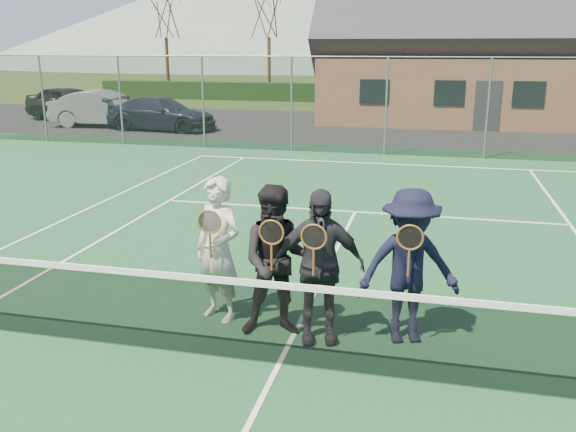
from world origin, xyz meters
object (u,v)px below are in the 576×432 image
player_b (278,261)px  player_d (409,267)px  car_c (162,114)px  tennis_net (279,320)px  player_a (218,250)px  clubhouse (498,30)px  car_b (105,109)px  car_a (69,103)px  player_c (318,266)px

player_b → player_d: same height
player_b → car_c: bearing=118.7°
tennis_net → player_a: bearing=136.2°
clubhouse → player_a: 23.77m
car_b → clubhouse: bearing=-73.0°
car_b → player_d: (13.36, -16.91, 0.17)m
car_a → player_a: (13.84, -18.51, 0.14)m
player_a → player_d: (2.29, -0.06, -0.00)m
player_a → player_b: size_ratio=1.00×
clubhouse → player_c: clubhouse is taller
clubhouse → player_b: (-4.20, -23.27, -3.07)m
tennis_net → player_c: size_ratio=6.49×
car_c → player_b: (9.10, -16.62, 0.26)m
car_a → player_a: 23.11m
player_c → player_d: (1.00, 0.22, -0.00)m
car_b → player_c: player_c is taller
car_b → player_a: player_a is taller
player_b → player_c: 0.49m
tennis_net → clubhouse: 24.57m
car_a → player_b: (14.65, -18.74, 0.14)m
tennis_net → player_a: (-1.00, 0.96, 0.38)m
clubhouse → player_d: 23.46m
car_c → tennis_net: bearing=-146.0°
tennis_net → car_a: bearing=127.3°
car_a → player_c: 24.13m
car_c → player_b: bearing=-145.5°
car_c → player_c: (9.59, -16.67, 0.26)m
car_c → player_c: player_c is taller
player_c → player_d: bearing=12.3°
player_a → player_b: same height
car_b → clubhouse: clubhouse is taller
car_c → clubhouse: bearing=-57.6°
clubhouse → player_d: bearing=-96.7°
clubhouse → player_b: size_ratio=8.67×
car_a → car_b: (2.77, -1.67, -0.03)m
tennis_net → player_c: 0.83m
car_c → player_d: bearing=-141.4°
tennis_net → player_d: bearing=34.9°
player_b → car_a: bearing=128.0°
tennis_net → player_c: (0.28, 0.68, 0.38)m
car_c → player_c: 19.23m
car_a → player_c: size_ratio=2.55×
car_a → car_b: 3.23m
car_a → player_a: player_a is taller
tennis_net → player_d: (1.29, 0.90, 0.38)m
player_c → car_c: bearing=119.9°
player_b → tennis_net: bearing=-74.9°
player_a → clubhouse: bearing=77.7°
car_a → player_d: (16.13, -18.57, 0.14)m
clubhouse → player_d: (-2.72, -23.10, -3.07)m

